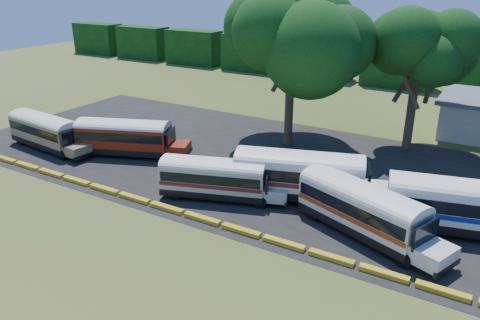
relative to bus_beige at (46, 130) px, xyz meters
The scene contains 12 objects.
ground 22.49m from the bus_beige, 13.04° to the right, with size 160.00×160.00×0.00m, color #39541C.
asphalt_strip 23.94m from the bus_beige, 16.91° to the left, with size 64.00×24.00×0.02m, color black.
curb 22.27m from the bus_beige, 10.53° to the right, with size 53.70×0.45×0.30m.
treeline_backdrop 48.19m from the bus_beige, 63.05° to the left, with size 130.00×4.00×6.00m.
bus_beige is the anchor object (origin of this frame).
bus_red 7.99m from the bus_beige, 17.90° to the left, with size 10.30×5.98×3.32m.
bus_cream_west 19.28m from the bus_beige, ahead, with size 9.50×5.11×3.05m.
bus_cream_east 24.79m from the bus_beige, ahead, with size 11.41×5.95×3.65m.
bus_white_red 29.94m from the bus_beige, ahead, with size 10.40×6.06×3.35m.
bus_white_blue 35.43m from the bus_beige, ahead, with size 11.18×5.12×3.57m.
tree_west 24.35m from the bus_beige, 33.70° to the left, with size 11.08×11.08×15.06m.
tree_center 34.39m from the bus_beige, 30.50° to the left, with size 7.97×7.97×12.50m.
Camera 1 is at (14.59, -21.29, 15.29)m, focal length 35.00 mm.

